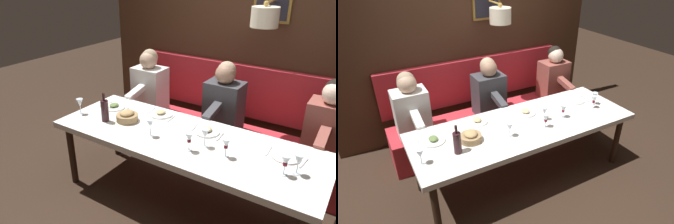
% 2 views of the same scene
% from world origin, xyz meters
% --- Properties ---
extents(ground_plane, '(12.00, 12.00, 0.00)m').
position_xyz_m(ground_plane, '(0.00, 0.00, 0.00)').
color(ground_plane, '#332319').
extents(dining_table, '(0.90, 2.52, 0.74)m').
position_xyz_m(dining_table, '(0.00, 0.00, 0.68)').
color(dining_table, white).
rests_on(dining_table, ground_plane).
extents(banquette_bench, '(0.52, 2.72, 0.45)m').
position_xyz_m(banquette_bench, '(0.89, 0.00, 0.23)').
color(banquette_bench, red).
rests_on(banquette_bench, ground_plane).
extents(back_wall_panel, '(0.59, 3.92, 2.90)m').
position_xyz_m(back_wall_panel, '(1.46, -0.00, 1.37)').
color(back_wall_panel, '#422819').
rests_on(back_wall_panel, ground_plane).
extents(diner_nearest, '(0.60, 0.40, 0.79)m').
position_xyz_m(diner_nearest, '(0.88, -1.07, 0.82)').
color(diner_nearest, '#934C42').
rests_on(diner_nearest, banquette_bench).
extents(diner_near, '(0.60, 0.40, 0.79)m').
position_xyz_m(diner_near, '(0.88, 0.01, 0.82)').
color(diner_near, '#3D3D42').
rests_on(diner_near, banquette_bench).
extents(diner_middle, '(0.60, 0.40, 0.79)m').
position_xyz_m(diner_middle, '(0.88, 1.04, 0.82)').
color(diner_middle, white).
rests_on(diner_middle, banquette_bench).
extents(place_setting_0, '(0.24, 0.32, 0.05)m').
position_xyz_m(place_setting_0, '(0.19, -0.13, 0.75)').
color(place_setting_0, silver).
rests_on(place_setting_0, dining_table).
extents(place_setting_1, '(0.24, 0.32, 0.05)m').
position_xyz_m(place_setting_1, '(0.16, 0.98, 0.75)').
color(place_setting_1, white).
rests_on(place_setting_1, dining_table).
extents(place_setting_2, '(0.24, 0.32, 0.01)m').
position_xyz_m(place_setting_2, '(0.16, -0.87, 0.75)').
color(place_setting_2, silver).
rests_on(place_setting_2, dining_table).
extents(place_setting_3, '(0.24, 0.32, 0.05)m').
position_xyz_m(place_setting_3, '(0.28, 0.45, 0.75)').
color(place_setting_3, white).
rests_on(place_setting_3, dining_table).
extents(wine_glass_0, '(0.07, 0.07, 0.16)m').
position_xyz_m(wine_glass_0, '(-0.15, 1.18, 0.86)').
color(wine_glass_0, silver).
rests_on(wine_glass_0, dining_table).
extents(wine_glass_1, '(0.07, 0.07, 0.16)m').
position_xyz_m(wine_glass_1, '(-0.10, -0.92, 0.86)').
color(wine_glass_1, silver).
rests_on(wine_glass_1, dining_table).
extents(wine_glass_2, '(0.07, 0.07, 0.16)m').
position_xyz_m(wine_glass_2, '(-0.15, 0.27, 0.86)').
color(wine_glass_2, silver).
rests_on(wine_glass_2, dining_table).
extents(wine_glass_3, '(0.07, 0.07, 0.16)m').
position_xyz_m(wine_glass_3, '(-0.10, -0.45, 0.86)').
color(wine_glass_3, silver).
rests_on(wine_glass_3, dining_table).
extents(wine_glass_4, '(0.07, 0.07, 0.16)m').
position_xyz_m(wine_glass_4, '(-0.04, -0.23, 0.86)').
color(wine_glass_4, silver).
rests_on(wine_glass_4, dining_table).
extents(wine_glass_5, '(0.07, 0.07, 0.16)m').
position_xyz_m(wine_glass_5, '(-0.03, -1.00, 0.86)').
color(wine_glass_5, silver).
rests_on(wine_glass_5, dining_table).
extents(wine_glass_6, '(0.07, 0.07, 0.16)m').
position_xyz_m(wine_glass_6, '(-0.18, -0.16, 0.86)').
color(wine_glass_6, silver).
rests_on(wine_glass_6, dining_table).
extents(wine_bottle, '(0.08, 0.08, 0.30)m').
position_xyz_m(wine_bottle, '(-0.14, 0.83, 0.86)').
color(wine_bottle, '#33191E').
rests_on(wine_bottle, dining_table).
extents(bread_bowl, '(0.22, 0.22, 0.12)m').
position_xyz_m(bread_bowl, '(-0.02, 0.65, 0.79)').
color(bread_bowl, '#9E7F56').
rests_on(bread_bowl, dining_table).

